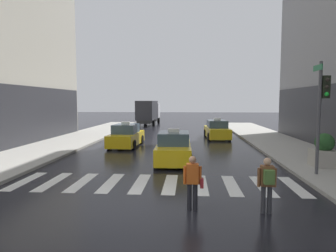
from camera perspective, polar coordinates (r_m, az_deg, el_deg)
The scene contains 10 objects.
ground_plane at distance 8.95m, azimuth -4.83°, elevation -16.60°, with size 160.00×160.00×0.00m, color black.
crosswalk_markings at distance 11.76m, azimuth -2.52°, elevation -11.27°, with size 11.30×2.80×0.01m.
traffic_light_pole at distance 13.89m, azimuth 28.06°, elevation 4.24°, with size 0.44×0.84×4.80m.
taxi_lead at distance 15.77m, azimuth 1.15°, elevation -4.43°, with size 2.00×4.57×1.80m.
taxi_second at distance 21.35m, azimuth -8.22°, elevation -2.04°, with size 2.07×4.60×1.80m.
taxi_third at distance 25.93m, azimuth 9.60°, elevation -0.84°, with size 2.12×4.63×1.80m.
box_truck at distance 39.88m, azimuth -3.91°, elevation 2.81°, with size 2.51×7.62×3.35m.
pedestrian_with_backpack at distance 8.97m, azimuth 18.96°, elevation -10.25°, with size 0.55×0.43×1.65m.
pedestrian_with_handbag at distance 8.83m, azimuth 4.93°, elevation -10.50°, with size 0.60×0.24×1.65m.
planter_near_corner at distance 15.88m, azimuth 28.40°, elevation -4.41°, with size 1.10×1.10×1.60m.
Camera 1 is at (1.32, -8.22, 3.27)m, focal length 30.94 mm.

